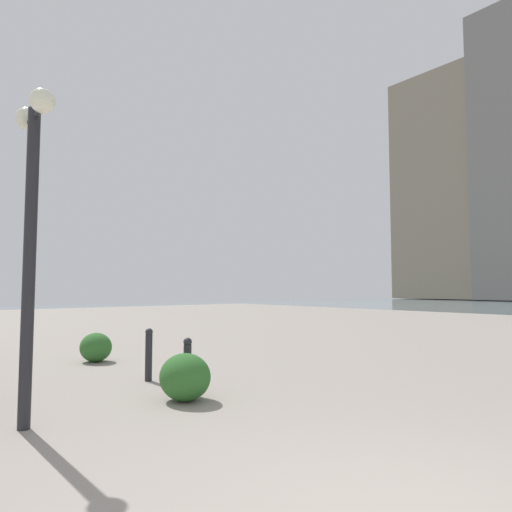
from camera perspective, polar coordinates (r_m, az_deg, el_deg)
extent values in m
cube|color=gray|center=(79.96, 23.54, 7.59)|extent=(14.04, 14.55, 34.43)
cube|color=#62594A|center=(85.48, 23.17, 19.78)|extent=(5.05, 5.24, 2.40)
cylinder|color=#232328|center=(5.92, -26.44, -1.01)|extent=(0.14, 0.14, 3.73)
cylinder|color=#232328|center=(6.25, -25.91, 15.35)|extent=(0.70, 0.06, 0.06)
sphere|color=#EAEACC|center=(5.96, -25.08, 17.12)|extent=(0.28, 0.28, 0.28)
sphere|color=#EAEACC|center=(6.60, -26.61, 15.07)|extent=(0.28, 0.28, 0.28)
cylinder|color=#232328|center=(7.21, -8.56, -13.78)|extent=(0.12, 0.12, 0.74)
sphere|color=#232328|center=(7.15, -8.53, -10.55)|extent=(0.13, 0.13, 0.13)
cylinder|color=#232328|center=(8.28, -13.24, -12.24)|extent=(0.12, 0.12, 0.80)
sphere|color=#232328|center=(8.23, -13.19, -9.21)|extent=(0.13, 0.13, 0.13)
ellipsoid|color=#2D6628|center=(6.79, -8.85, -14.69)|extent=(0.78, 0.71, 0.67)
ellipsoid|color=#2D6628|center=(10.68, -19.35, -10.70)|extent=(0.73, 0.66, 0.62)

